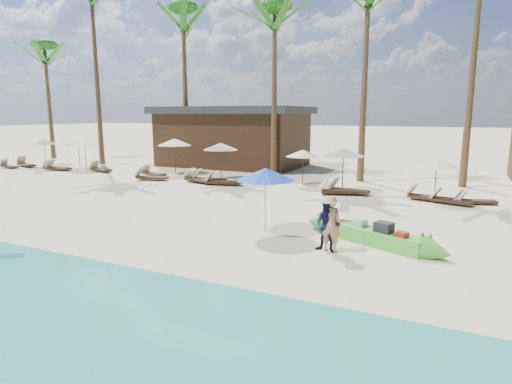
% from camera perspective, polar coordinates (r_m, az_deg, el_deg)
% --- Properties ---
extents(ground, '(240.00, 240.00, 0.00)m').
position_cam_1_polar(ground, '(13.22, -8.57, -6.57)').
color(ground, beige).
rests_on(ground, ground).
extents(wet_sand_strip, '(240.00, 4.50, 0.01)m').
position_cam_1_polar(wet_sand_strip, '(9.76, -25.62, -13.83)').
color(wet_sand_strip, tan).
rests_on(wet_sand_strip, ground).
extents(green_canoe, '(5.24, 2.51, 0.71)m').
position_cam_1_polar(green_canoe, '(13.41, 15.00, -5.52)').
color(green_canoe, '#4CCF3F').
rests_on(green_canoe, ground).
extents(tourist, '(0.62, 0.44, 1.60)m').
position_cam_1_polar(tourist, '(12.16, 9.96, -4.22)').
color(tourist, tan).
rests_on(tourist, ground).
extents(vendor_green, '(0.80, 0.67, 1.50)m').
position_cam_1_polar(vendor_green, '(12.13, 9.54, -4.48)').
color(vendor_green, '#16173D').
rests_on(vendor_green, ground).
extents(blue_umbrella, '(1.96, 1.96, 2.11)m').
position_cam_1_polar(blue_umbrella, '(13.80, 1.28, 2.38)').
color(blue_umbrella, '#99999E').
rests_on(blue_umbrella, ground).
extents(resort_parasol_0, '(1.87, 1.87, 1.93)m').
position_cam_1_polar(resort_parasol_0, '(35.73, -26.41, 6.02)').
color(resort_parasol_0, '#3A2417').
rests_on(resort_parasol_0, ground).
extents(lounger_0_left, '(1.73, 0.70, 0.57)m').
position_cam_1_polar(lounger_0_left, '(34.99, -30.09, 3.07)').
color(lounger_0_left, '#3A2417').
rests_on(lounger_0_left, ground).
extents(lounger_0_right, '(2.07, 1.10, 0.67)m').
position_cam_1_polar(lounger_0_right, '(35.31, -28.38, 3.33)').
color(lounger_0_right, '#3A2417').
rests_on(lounger_0_right, ground).
extents(resort_parasol_1, '(1.93, 1.93, 1.99)m').
position_cam_1_polar(resort_parasol_1, '(32.86, -22.62, 6.10)').
color(resort_parasol_1, '#3A2417').
rests_on(resort_parasol_1, ground).
extents(lounger_1_left, '(1.90, 0.87, 0.62)m').
position_cam_1_polar(lounger_1_left, '(32.27, -25.24, 3.00)').
color(lounger_1_left, '#3A2417').
rests_on(lounger_1_left, ground).
extents(lounger_1_right, '(1.88, 0.72, 0.63)m').
position_cam_1_polar(lounger_1_right, '(32.08, -24.96, 2.99)').
color(lounger_1_right, '#3A2417').
rests_on(lounger_1_right, ground).
extents(resort_parasol_2, '(1.93, 1.93, 1.99)m').
position_cam_1_polar(resort_parasol_2, '(31.59, -21.90, 6.01)').
color(resort_parasol_2, '#3A2417').
rests_on(resort_parasol_2, ground).
extents(lounger_2_left, '(1.90, 0.98, 0.62)m').
position_cam_1_polar(lounger_2_left, '(30.27, -20.11, 2.93)').
color(lounger_2_left, '#3A2417').
rests_on(lounger_2_left, ground).
extents(resort_parasol_3, '(2.18, 2.18, 2.25)m').
position_cam_1_polar(resort_parasol_3, '(27.90, -10.81, 6.56)').
color(resort_parasol_3, '#3A2417').
rests_on(resort_parasol_3, ground).
extents(lounger_3_left, '(1.92, 0.98, 0.63)m').
position_cam_1_polar(lounger_3_left, '(27.20, -13.60, 2.50)').
color(lounger_3_left, '#3A2417').
rests_on(lounger_3_left, ground).
extents(lounger_3_right, '(2.00, 1.05, 0.65)m').
position_cam_1_polar(lounger_3_right, '(25.59, -13.95, 2.01)').
color(lounger_3_right, '#3A2417').
rests_on(lounger_3_right, ground).
extents(resort_parasol_4, '(2.07, 2.07, 2.14)m').
position_cam_1_polar(resort_parasol_4, '(25.24, -4.74, 6.08)').
color(resort_parasol_4, '#3A2417').
rests_on(resort_parasol_4, ground).
extents(lounger_4_left, '(2.07, 1.12, 0.67)m').
position_cam_1_polar(lounger_4_left, '(24.22, -7.82, 1.78)').
color(lounger_4_left, '#3A2417').
rests_on(lounger_4_left, ground).
extents(lounger_4_right, '(1.98, 1.08, 0.64)m').
position_cam_1_polar(lounger_4_right, '(24.38, -6.36, 1.85)').
color(lounger_4_right, '#3A2417').
rests_on(lounger_4_right, ground).
extents(resort_parasol_5, '(1.86, 1.86, 1.92)m').
position_cam_1_polar(resort_parasol_5, '(23.13, 6.29, 5.16)').
color(resort_parasol_5, '#3A2417').
rests_on(resort_parasol_5, ground).
extents(lounger_5_left, '(2.02, 0.97, 0.66)m').
position_cam_1_polar(lounger_5_left, '(23.21, -4.59, 1.45)').
color(lounger_5_left, '#3A2417').
rests_on(lounger_5_left, ground).
extents(resort_parasol_6, '(2.10, 2.10, 2.16)m').
position_cam_1_polar(resort_parasol_6, '(21.65, 11.59, 5.24)').
color(resort_parasol_6, '#3A2417').
rests_on(resort_parasol_6, ground).
extents(lounger_6_left, '(2.02, 0.89, 0.66)m').
position_cam_1_polar(lounger_6_left, '(21.13, 11.99, 0.36)').
color(lounger_6_left, '#3A2417').
rests_on(lounger_6_left, ground).
extents(lounger_6_right, '(2.08, 1.22, 0.67)m').
position_cam_1_polar(lounger_6_right, '(20.79, 10.90, 0.25)').
color(lounger_6_right, '#3A2417').
rests_on(lounger_6_right, ground).
extents(resort_parasol_7, '(1.81, 1.81, 1.86)m').
position_cam_1_polar(resort_parasol_7, '(20.42, 22.97, 3.54)').
color(resort_parasol_7, '#3A2417').
rests_on(resort_parasol_7, ground).
extents(lounger_7_left, '(2.00, 1.07, 0.65)m').
position_cam_1_polar(lounger_7_left, '(20.48, 21.77, -0.49)').
color(lounger_7_left, '#3A2417').
rests_on(lounger_7_left, ground).
extents(lounger_7_right, '(1.75, 0.97, 0.57)m').
position_cam_1_polar(lounger_7_right, '(20.09, 24.39, -0.96)').
color(lounger_7_right, '#3A2417').
rests_on(lounger_7_right, ground).
extents(lounger_8_left, '(1.69, 1.01, 0.55)m').
position_cam_1_polar(lounger_8_left, '(20.53, 27.10, -0.97)').
color(lounger_8_left, '#3A2417').
rests_on(lounger_8_left, ground).
extents(palm_0, '(2.08, 2.08, 9.90)m').
position_cam_1_polar(palm_0, '(41.21, -26.27, 15.38)').
color(palm_0, brown).
rests_on(palm_0, ground).
extents(palm_1, '(2.08, 2.08, 13.60)m').
position_cam_1_polar(palm_1, '(35.50, -20.95, 21.15)').
color(palm_1, brown).
rests_on(palm_1, ground).
extents(palm_2, '(2.08, 2.08, 11.33)m').
position_cam_1_polar(palm_2, '(31.44, -9.64, 20.11)').
color(palm_2, brown).
rests_on(palm_2, ground).
extents(palm_3, '(2.08, 2.08, 10.52)m').
position_cam_1_polar(palm_3, '(27.27, 2.50, 20.46)').
color(palm_3, brown).
rests_on(palm_3, ground).
extents(palm_4, '(2.08, 2.08, 11.70)m').
position_cam_1_polar(palm_4, '(25.59, 14.69, 22.81)').
color(palm_4, brown).
rests_on(palm_4, ground).
extents(pavilion_west, '(10.80, 6.60, 4.30)m').
position_cam_1_polar(pavilion_west, '(31.82, -3.09, 7.48)').
color(pavilion_west, '#3A2417').
rests_on(pavilion_west, ground).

